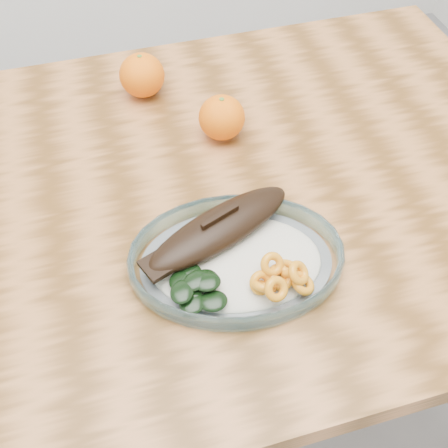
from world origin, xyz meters
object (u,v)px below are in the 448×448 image
object	(u,v)px
dining_table	(195,229)
orange_right	(222,118)
plated_meal	(235,257)
orange_left	(142,75)

from	to	relation	value
dining_table	orange_right	world-z (taller)	orange_right
plated_meal	orange_right	size ratio (longest dim) A/B	7.97
plated_meal	orange_left	size ratio (longest dim) A/B	7.61
orange_left	orange_right	xyz separation A→B (m)	(0.10, -0.15, -0.00)
dining_table	orange_right	distance (m)	0.19
orange_left	orange_right	bearing A→B (deg)	-55.03
dining_table	plated_meal	xyz separation A→B (m)	(0.02, -0.16, 0.12)
plated_meal	orange_left	xyz separation A→B (m)	(-0.05, 0.41, 0.02)
orange_right	orange_left	bearing A→B (deg)	124.97
dining_table	plated_meal	distance (m)	0.20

